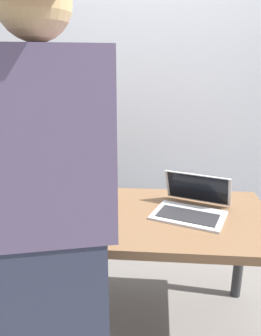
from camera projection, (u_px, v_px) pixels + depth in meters
name	position (u px, v px, depth m)	size (l,w,h in m)	color
ground_plane	(130.00, 323.00, 1.90)	(8.00, 8.00, 0.00)	slate
desk	(130.00, 228.00, 1.72)	(1.47, 0.73, 0.72)	brown
laptop	(192.00, 205.00, 1.69)	(0.45, 0.43, 0.19)	#B7BABC
beer_bottle_dark	(70.00, 179.00, 1.84)	(0.07, 0.07, 0.32)	#333333
beer_bottle_brown	(57.00, 178.00, 1.91)	(0.07, 0.07, 0.28)	#1E5123
beer_bottle_green	(77.00, 185.00, 1.78)	(0.07, 0.07, 0.29)	brown
person_figure	(53.00, 247.00, 1.05)	(0.45, 0.35, 1.74)	#2D3347
back_wall	(140.00, 89.00, 2.32)	(6.00, 0.10, 2.60)	silver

